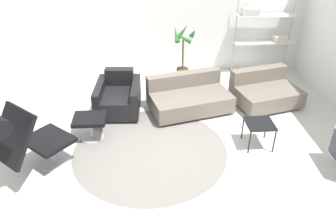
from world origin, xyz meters
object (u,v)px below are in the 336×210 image
at_px(ottoman, 90,122).
at_px(potted_plant, 183,59).
at_px(couch_second, 265,92).
at_px(lounge_chair, 19,134).
at_px(side_table, 260,125).
at_px(couch_low, 189,98).
at_px(armchair_red, 119,98).
at_px(shelf_unit, 263,26).

xyz_separation_m(ottoman, potted_plant, (1.68, 1.95, 0.24)).
xyz_separation_m(ottoman, couch_second, (3.11, 0.92, -0.07)).
relative_size(lounge_chair, side_table, 2.78).
relative_size(lounge_chair, couch_low, 0.73).
relative_size(ottoman, potted_plant, 0.41).
relative_size(ottoman, couch_second, 0.39).
height_order(armchair_red, couch_low, armchair_red).
bearing_deg(ottoman, lounge_chair, -130.83).
bearing_deg(potted_plant, couch_second, -35.76).
bearing_deg(ottoman, potted_plant, 49.27).
relative_size(couch_low, side_table, 3.80).
relative_size(lounge_chair, couch_second, 0.89).
height_order(couch_low, shelf_unit, shelf_unit).
distance_m(potted_plant, shelf_unit, 1.89).
distance_m(lounge_chair, couch_second, 4.24).
bearing_deg(armchair_red, shelf_unit, -149.98).
bearing_deg(ottoman, couch_second, 16.54).
xyz_separation_m(ottoman, armchair_red, (0.39, 0.84, -0.03)).
distance_m(ottoman, potted_plant, 2.58).
xyz_separation_m(armchair_red, couch_second, (2.72, 0.08, -0.03)).
relative_size(side_table, potted_plant, 0.33).
xyz_separation_m(couch_second, shelf_unit, (0.33, 1.46, 0.83)).
bearing_deg(potted_plant, lounge_chair, -130.76).
xyz_separation_m(lounge_chair, couch_second, (3.83, 1.76, -0.46)).
distance_m(ottoman, side_table, 2.60).
distance_m(lounge_chair, armchair_red, 2.06).
distance_m(ottoman, couch_low, 1.84).
bearing_deg(potted_plant, side_table, -69.09).
distance_m(armchair_red, shelf_unit, 3.51).
relative_size(ottoman, armchair_red, 0.53).
xyz_separation_m(armchair_red, couch_low, (1.27, -0.03, -0.03)).
relative_size(couch_second, potted_plant, 1.05).
distance_m(armchair_red, couch_second, 2.72).
distance_m(lounge_chair, side_table, 3.34).
xyz_separation_m(ottoman, couch_low, (1.66, 0.81, -0.07)).
xyz_separation_m(armchair_red, shelf_unit, (3.05, 1.55, 0.80)).
distance_m(couch_second, side_table, 1.42).
bearing_deg(side_table, couch_low, 127.53).
distance_m(armchair_red, side_table, 2.50).
relative_size(couch_second, shelf_unit, 0.80).
height_order(couch_low, couch_second, same).
xyz_separation_m(lounge_chair, ottoman, (0.73, 0.84, -0.40)).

